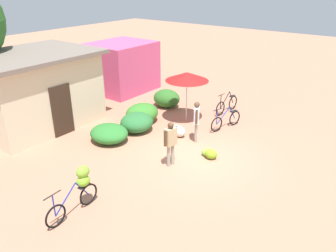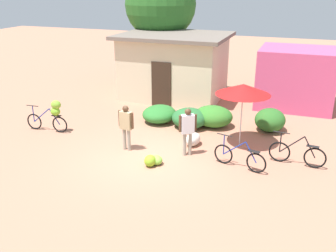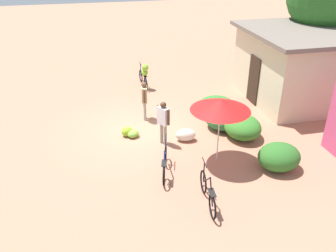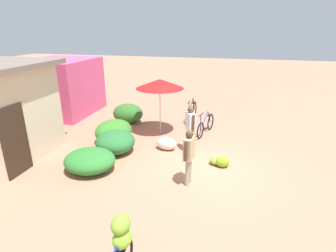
# 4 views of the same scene
# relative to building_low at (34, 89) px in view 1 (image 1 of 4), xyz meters

# --- Properties ---
(ground_plane) EXTENTS (60.00, 60.00, 0.00)m
(ground_plane) POSITION_rel_building_low_xyz_m (1.50, -6.83, -1.51)
(ground_plane) COLOR #AF7359
(building_low) EXTENTS (4.98, 3.93, 2.99)m
(building_low) POSITION_rel_building_low_xyz_m (0.00, 0.00, 0.00)
(building_low) COLOR beige
(building_low) RESTS_ON ground
(shop_pink) EXTENTS (3.20, 2.80, 2.56)m
(shop_pink) POSITION_rel_building_low_xyz_m (5.52, 0.46, -0.23)
(shop_pink) COLOR #CE4D7D
(shop_pink) RESTS_ON ground
(hedge_bush_front_left) EXTENTS (1.33, 1.50, 0.64)m
(hedge_bush_front_left) POSITION_rel_building_low_xyz_m (0.63, -3.58, -1.19)
(hedge_bush_front_left) COLOR #2D772F
(hedge_bush_front_left) RESTS_ON ground
(hedge_bush_front_right) EXTENTS (1.36, 1.28, 0.75)m
(hedge_bush_front_right) POSITION_rel_building_low_xyz_m (1.95, -3.80, -1.14)
(hedge_bush_front_right) COLOR #2A6A33
(hedge_bush_front_right) RESTS_ON ground
(hedge_bush_mid) EXTENTS (1.49, 1.28, 0.81)m
(hedge_bush_mid) POSITION_rel_building_low_xyz_m (2.76, -3.37, -1.11)
(hedge_bush_mid) COLOR #367C2A
(hedge_bush_mid) RESTS_ON ground
(hedge_bush_by_door) EXTENTS (1.12, 1.31, 0.84)m
(hedge_bush_by_door) POSITION_rel_building_low_xyz_m (4.86, -3.08, -1.09)
(hedge_bush_by_door) COLOR #2E6A26
(hedge_bush_by_door) RESTS_ON ground
(market_umbrella) EXTENTS (1.81, 1.81, 2.14)m
(market_umbrella) POSITION_rel_building_low_xyz_m (4.04, -4.77, 0.44)
(market_umbrella) COLOR beige
(market_umbrella) RESTS_ON ground
(bicycle_leftmost) EXTENTS (1.71, 0.35, 1.22)m
(bicycle_leftmost) POSITION_rel_building_low_xyz_m (-2.67, -5.95, -0.80)
(bicycle_leftmost) COLOR black
(bicycle_leftmost) RESTS_ON ground
(bicycle_near_pile) EXTENTS (1.64, 0.49, 0.96)m
(bicycle_near_pile) POSITION_rel_building_low_xyz_m (4.34, -6.52, -1.17)
(bicycle_near_pile) COLOR black
(bicycle_near_pile) RESTS_ON ground
(bicycle_center_loaded) EXTENTS (1.69, 0.23, 0.99)m
(bicycle_center_loaded) POSITION_rel_building_low_xyz_m (5.94, -5.71, -1.15)
(bicycle_center_loaded) COLOR black
(bicycle_center_loaded) RESTS_ON ground
(banana_pile_on_ground) EXTENTS (0.62, 0.71, 0.35)m
(banana_pile_on_ground) POSITION_rel_building_low_xyz_m (1.85, -7.24, -1.36)
(banana_pile_on_ground) COLOR #82B224
(banana_pile_on_ground) RESTS_ON ground
(produce_sack) EXTENTS (0.56, 0.77, 0.44)m
(produce_sack) POSITION_rel_building_low_xyz_m (2.57, -5.38, -1.29)
(produce_sack) COLOR silver
(produce_sack) RESTS_ON ground
(person_vendor) EXTENTS (0.57, 0.26, 1.54)m
(person_vendor) POSITION_rel_building_low_xyz_m (0.61, -6.49, -0.58)
(person_vendor) COLOR gray
(person_vendor) RESTS_ON ground
(person_bystander) EXTENTS (0.50, 0.38, 1.58)m
(person_bystander) POSITION_rel_building_low_xyz_m (2.61, -6.19, -0.56)
(person_bystander) COLOR gray
(person_bystander) RESTS_ON ground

